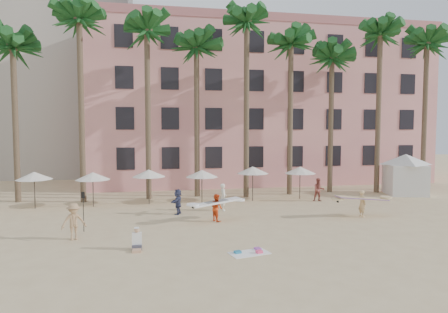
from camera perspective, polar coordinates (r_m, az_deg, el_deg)
ground at (r=19.23m, az=5.04°, el=-13.21°), size 120.00×120.00×0.00m
pink_hotel at (r=45.35m, az=4.60°, el=6.91°), size 35.00×14.00×16.00m
palm_row at (r=33.91m, az=-1.22°, el=16.40°), size 44.40×5.40×16.30m
umbrella_row at (r=30.41m, az=-6.92°, el=-2.36°), size 22.50×2.70×2.73m
cabana at (r=37.77m, az=24.48°, el=-1.86°), size 5.54×5.54×3.50m
beach_towel at (r=18.81m, az=3.74°, el=-13.49°), size 1.98×1.40×0.14m
carrier_yellow at (r=27.36m, az=19.14°, el=-6.09°), size 3.44×0.80×1.74m
carrier_white at (r=24.68m, az=-1.07°, el=-7.14°), size 3.30×1.74×1.69m
beachgoers at (r=25.83m, az=-4.12°, el=-6.67°), size 18.07×8.72×1.89m
paddle at (r=23.39m, az=-19.46°, el=-6.76°), size 0.18×0.04×2.23m
seated_man at (r=19.59m, az=-12.34°, el=-11.86°), size 0.46×0.80×1.04m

